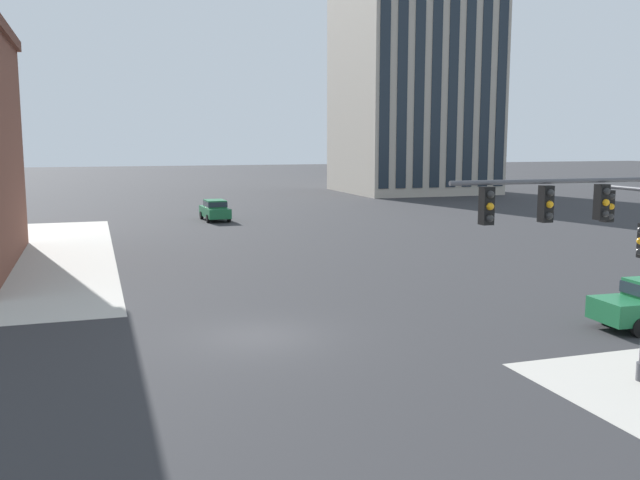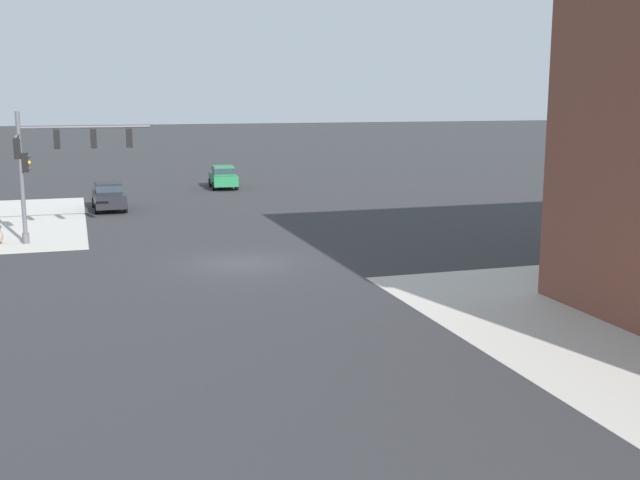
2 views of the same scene
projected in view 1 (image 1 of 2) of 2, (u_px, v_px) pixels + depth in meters
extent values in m
plane|color=#2D2D30|center=(259.00, 336.00, 22.82)|extent=(320.00, 320.00, 0.00)
cylinder|color=#4C4C51|center=(558.00, 181.00, 16.93)|extent=(5.94, 0.12, 0.12)
cylinder|color=#4C4C51|center=(629.00, 188.00, 18.74)|extent=(0.11, 1.80, 0.11)
cube|color=black|center=(601.00, 202.00, 17.42)|extent=(0.28, 0.28, 0.90)
sphere|color=#282828|center=(607.00, 191.00, 17.23)|extent=(0.18, 0.18, 0.18)
sphere|color=orange|center=(606.00, 203.00, 17.26)|extent=(0.18, 0.18, 0.18)
sphere|color=#282828|center=(605.00, 214.00, 17.30)|extent=(0.18, 0.18, 0.18)
cube|color=black|center=(546.00, 204.00, 16.91)|extent=(0.28, 0.28, 0.90)
sphere|color=#282828|center=(550.00, 193.00, 16.72)|extent=(0.18, 0.18, 0.18)
sphere|color=orange|center=(550.00, 204.00, 16.76)|extent=(0.18, 0.18, 0.18)
sphere|color=#282828|center=(549.00, 216.00, 16.80)|extent=(0.18, 0.18, 0.18)
cube|color=black|center=(486.00, 206.00, 16.40)|extent=(0.28, 0.28, 0.90)
sphere|color=#282828|center=(491.00, 195.00, 16.21)|extent=(0.18, 0.18, 0.18)
sphere|color=orange|center=(490.00, 206.00, 16.25)|extent=(0.18, 0.18, 0.18)
sphere|color=#282828|center=(490.00, 218.00, 16.29)|extent=(0.18, 0.18, 0.18)
sphere|color=orange|center=(640.00, 241.00, 17.96)|extent=(0.18, 0.18, 0.18)
sphere|color=#282828|center=(639.00, 252.00, 18.00)|extent=(0.18, 0.18, 0.18)
cube|color=black|center=(607.00, 206.00, 19.57)|extent=(0.28, 0.28, 0.90)
sphere|color=#282828|center=(612.00, 197.00, 19.38)|extent=(0.18, 0.18, 0.18)
sphere|color=orange|center=(611.00, 207.00, 19.42)|extent=(0.18, 0.18, 0.18)
sphere|color=#282828|center=(611.00, 216.00, 19.46)|extent=(0.18, 0.18, 0.18)
cube|color=#1E6B3D|center=(215.00, 212.00, 55.86)|extent=(1.92, 4.46, 0.76)
cube|color=#1E6B3D|center=(215.00, 204.00, 55.62)|extent=(1.57, 2.16, 0.60)
cube|color=#232D38|center=(215.00, 204.00, 55.62)|extent=(1.61, 2.25, 0.40)
cylinder|color=black|center=(202.00, 215.00, 56.89)|extent=(0.24, 0.65, 0.64)
cylinder|color=black|center=(222.00, 215.00, 57.46)|extent=(0.24, 0.65, 0.64)
cylinder|color=black|center=(208.00, 219.00, 54.36)|extent=(0.24, 0.65, 0.64)
cylinder|color=black|center=(229.00, 218.00, 54.93)|extent=(0.24, 0.65, 0.64)
cylinder|color=black|center=(640.00, 328.00, 22.70)|extent=(0.65, 0.25, 0.64)
cylinder|color=black|center=(606.00, 315.00, 24.30)|extent=(0.65, 0.25, 0.64)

